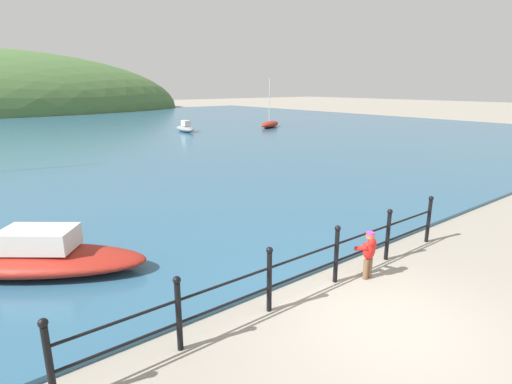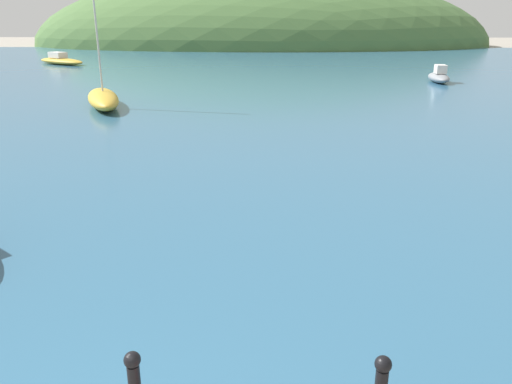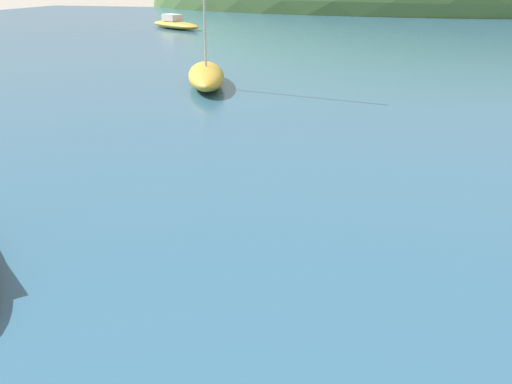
% 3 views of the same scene
% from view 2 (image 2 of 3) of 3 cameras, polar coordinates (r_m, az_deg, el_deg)
% --- Properties ---
extents(water, '(80.00, 60.00, 0.10)m').
position_cam_2_polar(water, '(33.56, -0.84, 13.46)').
color(water, '#2D5B7A').
rests_on(water, ground).
extents(far_hillside, '(59.99, 33.00, 18.25)m').
position_cam_2_polar(far_hillside, '(70.20, 0.44, 16.41)').
color(far_hillside, '#476B38').
rests_on(far_hillside, ground).
extents(boat_red_dinghy, '(2.71, 4.61, 5.62)m').
position_cam_2_polar(boat_red_dinghy, '(20.77, -17.08, 10.21)').
color(boat_red_dinghy, gold).
rests_on(boat_red_dinghy, water).
extents(boat_white_sailboat, '(5.04, 4.26, 0.89)m').
position_cam_2_polar(boat_white_sailboat, '(42.18, -21.40, 13.83)').
color(boat_white_sailboat, gold).
rests_on(boat_white_sailboat, water).
extents(boat_green_fishing, '(1.22, 2.97, 0.95)m').
position_cam_2_polar(boat_green_fishing, '(29.72, 20.17, 12.28)').
color(boat_green_fishing, gray).
rests_on(boat_green_fishing, water).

